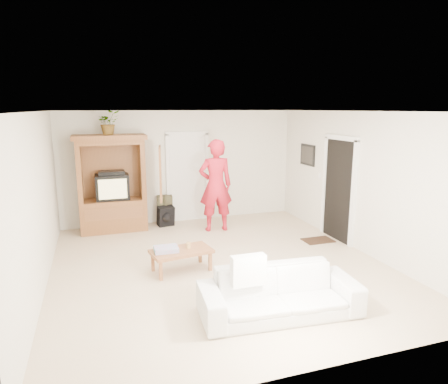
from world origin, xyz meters
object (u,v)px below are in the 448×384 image
(coffee_table, at_px, (181,253))
(armoire, at_px, (114,190))
(man, at_px, (216,186))
(sofa, at_px, (279,293))

(coffee_table, bearing_deg, armoire, 99.46)
(man, bearing_deg, armoire, -14.21)
(sofa, distance_m, coffee_table, 2.02)
(man, bearing_deg, sofa, 89.82)
(man, relative_size, coffee_table, 1.91)
(armoire, distance_m, coffee_table, 2.91)
(man, xyz_separation_m, coffee_table, (-1.20, -1.99, -0.69))
(armoire, bearing_deg, man, -18.45)
(armoire, xyz_separation_m, sofa, (1.82, -4.50, -0.61))
(sofa, xyz_separation_m, coffee_table, (-0.91, 1.80, 0.02))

